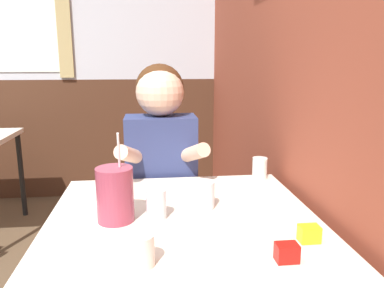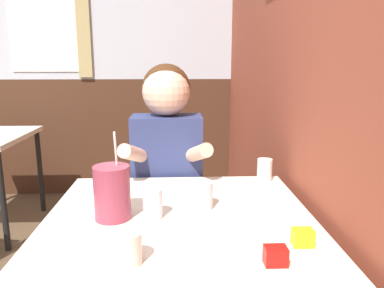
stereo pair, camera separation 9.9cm
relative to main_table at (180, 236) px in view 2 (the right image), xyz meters
The scene contains 11 objects.
brick_wall_right 1.33m from the main_table, 62.25° to the left, with size 0.08×4.62×2.70m.
back_wall 2.60m from the main_table, 110.37° to the left, with size 5.74×0.09×2.70m.
main_table is the anchor object (origin of this frame).
person_seated 0.60m from the main_table, 95.28° to the left, with size 0.42×0.42×1.25m.
cocktail_pitcher 0.28m from the main_table, behind, with size 0.12×0.12×0.30m.
glass_near_pitcher 0.15m from the main_table, 166.98° to the left, with size 0.07×0.07×0.10m.
glass_center 0.58m from the main_table, 46.93° to the left, with size 0.07×0.07×0.10m.
glass_far_side 0.33m from the main_table, 116.81° to the right, with size 0.07×0.07×0.09m.
glass_by_brick 0.17m from the main_table, 48.96° to the left, with size 0.08×0.08×0.10m.
condiment_ketchup 0.40m from the main_table, 50.33° to the right, with size 0.06×0.04×0.05m.
condiment_mustard 0.42m from the main_table, 29.40° to the right, with size 0.06×0.04×0.05m.
Camera 2 is at (0.86, -0.89, 1.26)m, focal length 35.00 mm.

